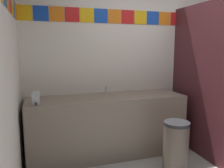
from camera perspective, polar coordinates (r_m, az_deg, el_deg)
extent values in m
cube|color=silver|center=(3.77, 9.42, 6.39)|extent=(3.91, 0.08, 2.69)
cube|color=yellow|center=(3.34, -20.75, 16.07)|extent=(0.20, 0.01, 0.20)
cube|color=#1947B7|center=(3.34, -17.09, 16.26)|extent=(0.20, 0.01, 0.20)
cube|color=orange|center=(3.35, -13.42, 16.38)|extent=(0.20, 0.01, 0.20)
cube|color=red|center=(3.37, -9.79, 16.44)|extent=(0.20, 0.01, 0.20)
cube|color=yellow|center=(3.41, -6.22, 16.44)|extent=(0.20, 0.01, 0.20)
cube|color=#1947B7|center=(3.45, -2.73, 16.38)|extent=(0.20, 0.01, 0.20)
cube|color=orange|center=(3.51, 0.65, 16.27)|extent=(0.20, 0.01, 0.20)
cube|color=red|center=(3.58, 3.91, 16.11)|extent=(0.20, 0.01, 0.20)
cube|color=yellow|center=(3.66, 7.02, 15.91)|extent=(0.20, 0.01, 0.20)
cube|color=#1947B7|center=(3.75, 10.00, 15.68)|extent=(0.20, 0.01, 0.20)
cube|color=orange|center=(3.85, 12.82, 15.42)|extent=(0.20, 0.01, 0.20)
cube|color=red|center=(3.95, 15.48, 15.14)|extent=(0.20, 0.01, 0.20)
cube|color=yellow|center=(4.07, 18.00, 14.85)|extent=(0.20, 0.01, 0.20)
cube|color=#1947B7|center=(4.19, 20.37, 14.55)|extent=(0.20, 0.01, 0.20)
cube|color=orange|center=(4.31, 22.60, 14.25)|extent=(0.20, 0.01, 0.20)
cube|color=red|center=(4.45, 24.69, 13.94)|extent=(0.20, 0.01, 0.20)
cube|color=red|center=(2.64, -23.80, 17.92)|extent=(0.01, 0.20, 0.20)
cube|color=yellow|center=(2.85, -23.35, 17.26)|extent=(0.01, 0.20, 0.20)
cube|color=#1947B7|center=(3.05, -22.96, 16.68)|extent=(0.01, 0.20, 0.20)
cube|color=orange|center=(3.25, -22.62, 16.18)|extent=(0.01, 0.20, 0.20)
cube|color=gray|center=(3.32, -1.19, -10.18)|extent=(2.16, 0.61, 0.84)
cube|color=gray|center=(3.49, -2.55, -2.78)|extent=(2.16, 0.03, 0.08)
cylinder|color=white|center=(3.19, -1.06, -4.17)|extent=(0.34, 0.34, 0.10)
cylinder|color=silver|center=(3.31, -1.75, -2.29)|extent=(0.04, 0.04, 0.05)
cylinder|color=silver|center=(3.25, -1.51, -1.24)|extent=(0.02, 0.06, 0.09)
cube|color=#B7BABF|center=(2.89, -18.23, -3.30)|extent=(0.09, 0.07, 0.16)
cylinder|color=black|center=(2.86, -18.18, -4.66)|extent=(0.02, 0.02, 0.03)
cube|color=#471E23|center=(3.34, 22.20, 0.40)|extent=(0.04, 1.56, 2.10)
cylinder|color=white|center=(4.14, 24.59, -10.30)|extent=(0.38, 0.38, 0.40)
torus|color=white|center=(4.08, 24.79, -7.44)|extent=(0.39, 0.39, 0.05)
cube|color=white|center=(4.19, 23.01, -4.70)|extent=(0.34, 0.17, 0.34)
cylinder|color=brown|center=(3.03, 15.38, -15.02)|extent=(0.30, 0.30, 0.59)
cylinder|color=#262628|center=(2.92, 15.64, -9.34)|extent=(0.31, 0.31, 0.04)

